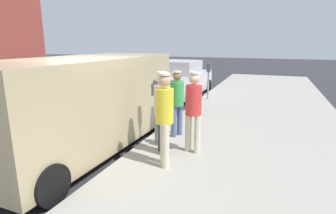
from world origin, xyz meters
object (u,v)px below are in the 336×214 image
(pedestrian_in_yellow, at_px, (165,114))
(parked_sedan_ahead, at_px, (181,80))
(parking_meter_far, at_px, (208,75))
(pedestrian_in_gray, at_px, (162,107))
(parking_meter_near, at_px, (156,100))
(pedestrian_in_red, at_px, (193,107))
(parked_van, at_px, (85,102))
(pedestrian_in_green, at_px, (177,100))

(pedestrian_in_yellow, relative_size, parked_sedan_ahead, 0.40)
(parking_meter_far, xyz_separation_m, pedestrian_in_gray, (0.36, -5.86, -0.02))
(parking_meter_near, height_order, pedestrian_in_yellow, pedestrian_in_yellow)
(pedestrian_in_yellow, bearing_deg, parking_meter_near, 121.26)
(pedestrian_in_red, relative_size, pedestrian_in_gray, 0.99)
(pedestrian_in_red, distance_m, pedestrian_in_yellow, 0.90)
(parking_meter_near, distance_m, pedestrian_in_red, 0.98)
(pedestrian_in_yellow, relative_size, pedestrian_in_gray, 1.02)
(pedestrian_in_red, relative_size, parked_van, 0.33)
(parking_meter_far, distance_m, pedestrian_in_gray, 5.87)
(pedestrian_in_red, bearing_deg, pedestrian_in_green, 127.69)
(pedestrian_in_gray, bearing_deg, parked_sedan_ahead, 105.41)
(pedestrian_in_red, xyz_separation_m, parked_sedan_ahead, (-2.50, 6.64, -0.40))
(parking_meter_far, height_order, pedestrian_in_gray, pedestrian_in_gray)
(parking_meter_far, distance_m, pedestrian_in_yellow, 6.45)
(parking_meter_far, bearing_deg, parking_meter_near, -90.00)
(pedestrian_in_yellow, xyz_separation_m, parked_sedan_ahead, (-2.19, 7.48, -0.44))
(pedestrian_in_red, distance_m, parked_van, 2.48)
(pedestrian_in_yellow, xyz_separation_m, pedestrian_in_gray, (-0.28, 0.55, -0.03))
(parked_sedan_ahead, bearing_deg, pedestrian_in_yellow, -73.70)
(parking_meter_near, xyz_separation_m, parked_sedan_ahead, (-1.55, 6.43, -0.43))
(pedestrian_in_yellow, bearing_deg, parked_van, 168.09)
(parked_van, bearing_deg, parking_meter_near, 21.81)
(parking_meter_far, relative_size, pedestrian_in_red, 0.87)
(parking_meter_near, bearing_deg, parked_van, -158.19)
(pedestrian_in_green, bearing_deg, pedestrian_in_yellow, -78.32)
(pedestrian_in_gray, bearing_deg, pedestrian_in_green, 93.71)
(parking_meter_near, bearing_deg, pedestrian_in_green, 66.50)
(parking_meter_far, height_order, parked_van, parked_van)
(parking_meter_near, height_order, parked_sedan_ahead, parking_meter_near)
(parking_meter_near, relative_size, parked_van, 0.29)
(pedestrian_in_green, distance_m, parked_van, 2.18)
(pedestrian_in_green, distance_m, parked_sedan_ahead, 6.07)
(pedestrian_in_gray, relative_size, parked_sedan_ahead, 0.39)
(parking_meter_far, bearing_deg, pedestrian_in_yellow, -84.32)
(parking_meter_far, relative_size, parked_sedan_ahead, 0.34)
(pedestrian_in_red, distance_m, pedestrian_in_green, 1.09)
(pedestrian_in_red, relative_size, pedestrian_in_green, 1.05)
(parked_sedan_ahead, bearing_deg, pedestrian_in_gray, -74.59)
(parking_meter_near, bearing_deg, parked_sedan_ahead, 103.55)
(parking_meter_near, xyz_separation_m, parked_van, (-1.50, -0.60, -0.03))
(pedestrian_in_yellow, height_order, parked_van, parked_van)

